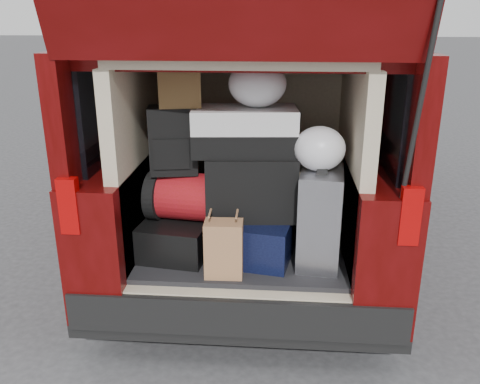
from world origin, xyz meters
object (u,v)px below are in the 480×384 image
(red_duffel, at_px, (187,196))
(silver_roller, at_px, (320,217))
(kraft_bag, at_px, (224,249))
(twotone_duffel, at_px, (244,131))
(backpack, at_px, (174,140))
(black_soft_case, at_px, (251,185))
(black_hardshell, at_px, (180,233))
(navy_hardshell, at_px, (255,233))

(red_duffel, bearing_deg, silver_roller, 1.10)
(kraft_bag, bearing_deg, twotone_duffel, 72.84)
(backpack, bearing_deg, silver_roller, -15.49)
(kraft_bag, xyz_separation_m, twotone_duffel, (0.09, 0.32, 0.60))
(black_soft_case, distance_m, twotone_duffel, 0.33)
(kraft_bag, bearing_deg, red_duffel, 129.10)
(twotone_duffel, bearing_deg, silver_roller, -18.92)
(backpack, bearing_deg, black_soft_case, -9.46)
(kraft_bag, xyz_separation_m, black_soft_case, (0.13, 0.30, 0.28))
(kraft_bag, distance_m, red_duffel, 0.44)
(black_hardshell, height_order, backpack, backpack)
(black_hardshell, distance_m, kraft_bag, 0.44)
(backpack, bearing_deg, navy_hardshell, -7.63)
(black_soft_case, relative_size, backpack, 1.34)
(black_hardshell, distance_m, silver_roller, 0.87)
(black_hardshell, distance_m, backpack, 0.60)
(red_duffel, xyz_separation_m, black_soft_case, (0.39, 0.00, 0.08))
(navy_hardshell, height_order, kraft_bag, kraft_bag)
(backpack, bearing_deg, twotone_duffel, -6.95)
(red_duffel, relative_size, twotone_duffel, 0.74)
(navy_hardshell, xyz_separation_m, black_soft_case, (-0.03, -0.02, 0.32))
(navy_hardshell, bearing_deg, twotone_duffel, -172.98)
(backpack, distance_m, twotone_duffel, 0.42)
(black_hardshell, relative_size, black_soft_case, 1.02)
(twotone_duffel, bearing_deg, black_hardshell, 176.84)
(backpack, bearing_deg, kraft_bag, -52.57)
(kraft_bag, distance_m, twotone_duffel, 0.69)
(black_soft_case, relative_size, twotone_duffel, 0.89)
(navy_hardshell, relative_size, backpack, 1.45)
(navy_hardshell, distance_m, silver_roller, 0.43)
(red_duffel, relative_size, backpack, 1.12)
(black_hardshell, height_order, black_soft_case, black_soft_case)
(black_hardshell, bearing_deg, black_soft_case, 6.99)
(black_hardshell, xyz_separation_m, red_duffel, (0.05, -0.01, 0.25))
(twotone_duffel, bearing_deg, black_soft_case, -28.39)
(silver_roller, height_order, twotone_duffel, twotone_duffel)
(red_duffel, bearing_deg, twotone_duffel, 11.05)
(red_duffel, height_order, black_soft_case, black_soft_case)
(red_duffel, bearing_deg, black_soft_case, 7.98)
(kraft_bag, height_order, red_duffel, red_duffel)
(red_duffel, bearing_deg, navy_hardshell, 10.05)
(black_hardshell, bearing_deg, navy_hardshell, 8.90)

